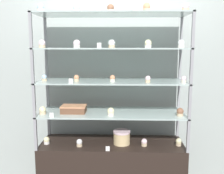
# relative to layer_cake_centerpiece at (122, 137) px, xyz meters

# --- Properties ---
(back_wall) EXTENTS (8.00, 0.05, 2.60)m
(back_wall) POSITION_rel_layer_cake_centerpiece_xyz_m (-0.09, 0.40, 0.65)
(back_wall) COLOR #A8B2AD
(back_wall) RESTS_ON ground_plane
(display_base) EXTENTS (1.37, 0.45, 0.58)m
(display_base) POSITION_rel_layer_cake_centerpiece_xyz_m (-0.09, 0.03, -0.36)
(display_base) COLOR black
(display_base) RESTS_ON ground_plane
(display_riser_lower) EXTENTS (1.37, 0.45, 0.30)m
(display_riser_lower) POSITION_rel_layer_cake_centerpiece_xyz_m (-0.09, 0.03, 0.22)
(display_riser_lower) COLOR #99999E
(display_riser_lower) RESTS_ON display_base
(display_riser_middle) EXTENTS (1.37, 0.45, 0.30)m
(display_riser_middle) POSITION_rel_layer_cake_centerpiece_xyz_m (-0.09, 0.03, 0.52)
(display_riser_middle) COLOR #99999E
(display_riser_middle) RESTS_ON display_riser_lower
(display_riser_upper) EXTENTS (1.37, 0.45, 0.30)m
(display_riser_upper) POSITION_rel_layer_cake_centerpiece_xyz_m (-0.09, 0.03, 0.83)
(display_riser_upper) COLOR #99999E
(display_riser_upper) RESTS_ON display_riser_middle
(display_riser_top) EXTENTS (1.37, 0.45, 0.30)m
(display_riser_top) POSITION_rel_layer_cake_centerpiece_xyz_m (-0.09, 0.03, 1.13)
(display_riser_top) COLOR #99999E
(display_riser_top) RESTS_ON display_riser_upper
(layer_cake_centerpiece) EXTENTS (0.16, 0.16, 0.13)m
(layer_cake_centerpiece) POSITION_rel_layer_cake_centerpiece_xyz_m (0.00, 0.00, 0.00)
(layer_cake_centerpiece) COLOR #DBBC84
(layer_cake_centerpiece) RESTS_ON display_base
(sheet_cake_frosted) EXTENTS (0.23, 0.16, 0.07)m
(sheet_cake_frosted) POSITION_rel_layer_cake_centerpiece_xyz_m (-0.45, 0.00, 0.27)
(sheet_cake_frosted) COLOR brown
(sheet_cake_frosted) RESTS_ON display_riser_lower
(cupcake_0) EXTENTS (0.06, 0.06, 0.07)m
(cupcake_0) POSITION_rel_layer_cake_centerpiece_xyz_m (-0.72, -0.03, -0.03)
(cupcake_0) COLOR white
(cupcake_0) RESTS_ON display_base
(cupcake_1) EXTENTS (0.06, 0.06, 0.07)m
(cupcake_1) POSITION_rel_layer_cake_centerpiece_xyz_m (-0.39, -0.08, -0.03)
(cupcake_1) COLOR #CCB28C
(cupcake_1) RESTS_ON display_base
(cupcake_2) EXTENTS (0.06, 0.06, 0.07)m
(cupcake_2) POSITION_rel_layer_cake_centerpiece_xyz_m (0.21, -0.04, -0.03)
(cupcake_2) COLOR #CCB28C
(cupcake_2) RESTS_ON display_base
(cupcake_3) EXTENTS (0.06, 0.06, 0.07)m
(cupcake_3) POSITION_rel_layer_cake_centerpiece_xyz_m (0.54, -0.02, -0.03)
(cupcake_3) COLOR #CCB28C
(cupcake_3) RESTS_ON display_base
(price_tag_0) EXTENTS (0.04, 0.00, 0.04)m
(price_tag_0) POSITION_rel_layer_cake_centerpiece_xyz_m (-0.12, -0.18, -0.04)
(price_tag_0) COLOR white
(price_tag_0) RESTS_ON display_base
(cupcake_4) EXTENTS (0.06, 0.06, 0.07)m
(cupcake_4) POSITION_rel_layer_cake_centerpiece_xyz_m (-0.73, -0.07, 0.27)
(cupcake_4) COLOR #CCB28C
(cupcake_4) RESTS_ON display_riser_lower
(cupcake_5) EXTENTS (0.06, 0.06, 0.07)m
(cupcake_5) POSITION_rel_layer_cake_centerpiece_xyz_m (-0.10, -0.09, 0.27)
(cupcake_5) COLOR beige
(cupcake_5) RESTS_ON display_riser_lower
(cupcake_6) EXTENTS (0.06, 0.06, 0.07)m
(cupcake_6) POSITION_rel_layer_cake_centerpiece_xyz_m (0.52, -0.08, 0.27)
(cupcake_6) COLOR #CCB28C
(cupcake_6) RESTS_ON display_riser_lower
(price_tag_1) EXTENTS (0.04, 0.00, 0.04)m
(price_tag_1) POSITION_rel_layer_cake_centerpiece_xyz_m (-0.62, -0.18, 0.26)
(price_tag_1) COLOR white
(price_tag_1) RESTS_ON display_riser_lower
(cupcake_7) EXTENTS (0.05, 0.05, 0.06)m
(cupcake_7) POSITION_rel_layer_cake_centerpiece_xyz_m (-0.72, -0.01, 0.57)
(cupcake_7) COLOR #CCB28C
(cupcake_7) RESTS_ON display_riser_middle
(cupcake_8) EXTENTS (0.05, 0.05, 0.06)m
(cupcake_8) POSITION_rel_layer_cake_centerpiece_xyz_m (-0.42, -0.02, 0.57)
(cupcake_8) COLOR #CCB28C
(cupcake_8) RESTS_ON display_riser_middle
(cupcake_9) EXTENTS (0.05, 0.05, 0.06)m
(cupcake_9) POSITION_rel_layer_cake_centerpiece_xyz_m (-0.09, -0.03, 0.57)
(cupcake_9) COLOR beige
(cupcake_9) RESTS_ON display_riser_middle
(cupcake_10) EXTENTS (0.05, 0.05, 0.06)m
(cupcake_10) POSITION_rel_layer_cake_centerpiece_xyz_m (0.23, -0.07, 0.57)
(cupcake_10) COLOR #CCB28C
(cupcake_10) RESTS_ON display_riser_middle
(cupcake_11) EXTENTS (0.05, 0.05, 0.06)m
(cupcake_11) POSITION_rel_layer_cake_centerpiece_xyz_m (0.54, -0.08, 0.57)
(cupcake_11) COLOR beige
(cupcake_11) RESTS_ON display_riser_middle
(price_tag_2) EXTENTS (0.04, 0.00, 0.04)m
(price_tag_2) POSITION_rel_layer_cake_centerpiece_xyz_m (-0.44, -0.18, 0.56)
(price_tag_2) COLOR white
(price_tag_2) RESTS_ON display_riser_middle
(cupcake_12) EXTENTS (0.06, 0.06, 0.07)m
(cupcake_12) POSITION_rel_layer_cake_centerpiece_xyz_m (-0.71, -0.06, 0.88)
(cupcake_12) COLOR #CCB28C
(cupcake_12) RESTS_ON display_riser_upper
(cupcake_13) EXTENTS (0.06, 0.06, 0.07)m
(cupcake_13) POSITION_rel_layer_cake_centerpiece_xyz_m (-0.40, -0.07, 0.88)
(cupcake_13) COLOR white
(cupcake_13) RESTS_ON display_riser_upper
(cupcake_14) EXTENTS (0.06, 0.06, 0.07)m
(cupcake_14) POSITION_rel_layer_cake_centerpiece_xyz_m (-0.10, -0.05, 0.88)
(cupcake_14) COLOR #CCB28C
(cupcake_14) RESTS_ON display_riser_upper
(cupcake_15) EXTENTS (0.06, 0.06, 0.07)m
(cupcake_15) POSITION_rel_layer_cake_centerpiece_xyz_m (0.23, -0.07, 0.88)
(cupcake_15) COLOR white
(cupcake_15) RESTS_ON display_riser_upper
(cupcake_16) EXTENTS (0.06, 0.06, 0.07)m
(cupcake_16) POSITION_rel_layer_cake_centerpiece_xyz_m (0.52, -0.02, 0.88)
(cupcake_16) COLOR white
(cupcake_16) RESTS_ON display_riser_upper
(price_tag_3) EXTENTS (0.04, 0.00, 0.04)m
(price_tag_3) POSITION_rel_layer_cake_centerpiece_xyz_m (-0.19, -0.18, 0.87)
(price_tag_3) COLOR white
(price_tag_3) RESTS_ON display_riser_upper
(cupcake_17) EXTENTS (0.06, 0.06, 0.08)m
(cupcake_17) POSITION_rel_layer_cake_centerpiece_xyz_m (-0.70, -0.09, 1.18)
(cupcake_17) COLOR beige
(cupcake_17) RESTS_ON display_riser_top
(cupcake_18) EXTENTS (0.06, 0.06, 0.08)m
(cupcake_18) POSITION_rel_layer_cake_centerpiece_xyz_m (-0.40, -0.03, 1.18)
(cupcake_18) COLOR beige
(cupcake_18) RESTS_ON display_riser_top
(cupcake_19) EXTENTS (0.06, 0.06, 0.08)m
(cupcake_19) POSITION_rel_layer_cake_centerpiece_xyz_m (-0.10, -0.02, 1.18)
(cupcake_19) COLOR beige
(cupcake_19) RESTS_ON display_riser_top
(cupcake_20) EXTENTS (0.06, 0.06, 0.08)m
(cupcake_20) POSITION_rel_layer_cake_centerpiece_xyz_m (0.21, -0.08, 1.18)
(cupcake_20) COLOR #CCB28C
(cupcake_20) RESTS_ON display_riser_top
(cupcake_21) EXTENTS (0.06, 0.06, 0.08)m
(cupcake_21) POSITION_rel_layer_cake_centerpiece_xyz_m (0.53, -0.08, 1.18)
(cupcake_21) COLOR #CCB28C
(cupcake_21) RESTS_ON display_riser_top
(price_tag_4) EXTENTS (0.04, 0.00, 0.04)m
(price_tag_4) POSITION_rel_layer_cake_centerpiece_xyz_m (-0.20, -0.18, 1.17)
(price_tag_4) COLOR white
(price_tag_4) RESTS_ON display_riser_top
(donut_glazed) EXTENTS (0.13, 0.13, 0.04)m
(donut_glazed) POSITION_rel_layer_cake_centerpiece_xyz_m (0.15, -0.01, 1.17)
(donut_glazed) COLOR #EFB2BC
(donut_glazed) RESTS_ON display_riser_top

